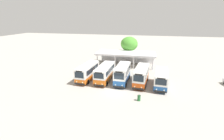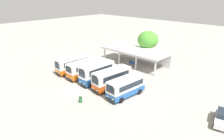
{
  "view_description": "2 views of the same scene",
  "coord_description": "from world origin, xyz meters",
  "px_view_note": "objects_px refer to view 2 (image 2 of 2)",
  "views": [
    {
      "loc": [
        5.16,
        -25.63,
        12.29
      ],
      "look_at": [
        -1.74,
        5.14,
        2.02
      ],
      "focal_mm": 26.33,
      "sensor_mm": 36.0,
      "label": 1
    },
    {
      "loc": [
        25.46,
        -18.13,
        15.1
      ],
      "look_at": [
        1.6,
        6.66,
        1.8
      ],
      "focal_mm": 32.03,
      "sensor_mm": 36.0,
      "label": 2
    }
  ],
  "objects_px": {
    "waiting_chair_middle_seat": "(134,63)",
    "city_bus_fourth_amber": "(112,78)",
    "city_bus_nearest_orange": "(74,64)",
    "waiting_chair_fourth_seat": "(135,64)",
    "city_bus_middle_cream": "(97,72)",
    "waiting_chair_end_by_column": "(130,62)",
    "city_bus_second_in_row": "(86,68)",
    "city_bus_fifth_blue": "(126,86)",
    "waiting_chair_second_from_end": "(132,62)",
    "parked_car_flank": "(223,118)",
    "litter_bin_apron": "(81,100)"
  },
  "relations": [
    {
      "from": "city_bus_nearest_orange",
      "to": "litter_bin_apron",
      "type": "height_order",
      "value": "city_bus_nearest_orange"
    },
    {
      "from": "city_bus_middle_cream",
      "to": "waiting_chair_fourth_seat",
      "type": "height_order",
      "value": "city_bus_middle_cream"
    },
    {
      "from": "city_bus_second_in_row",
      "to": "waiting_chair_middle_seat",
      "type": "relative_size",
      "value": 9.1
    },
    {
      "from": "city_bus_second_in_row",
      "to": "waiting_chair_middle_seat",
      "type": "distance_m",
      "value": 11.7
    },
    {
      "from": "city_bus_fourth_amber",
      "to": "waiting_chair_middle_seat",
      "type": "relative_size",
      "value": 8.45
    },
    {
      "from": "waiting_chair_end_by_column",
      "to": "waiting_chair_second_from_end",
      "type": "distance_m",
      "value": 0.55
    },
    {
      "from": "city_bus_middle_cream",
      "to": "waiting_chair_second_from_end",
      "type": "relative_size",
      "value": 7.96
    },
    {
      "from": "city_bus_fifth_blue",
      "to": "litter_bin_apron",
      "type": "distance_m",
      "value": 7.17
    },
    {
      "from": "city_bus_fifth_blue",
      "to": "waiting_chair_middle_seat",
      "type": "height_order",
      "value": "city_bus_fifth_blue"
    },
    {
      "from": "waiting_chair_second_from_end",
      "to": "city_bus_fifth_blue",
      "type": "bearing_deg",
      "value": -54.96
    },
    {
      "from": "city_bus_second_in_row",
      "to": "city_bus_fourth_amber",
      "type": "bearing_deg",
      "value": -1.77
    },
    {
      "from": "waiting_chair_end_by_column",
      "to": "litter_bin_apron",
      "type": "bearing_deg",
      "value": -73.06
    },
    {
      "from": "waiting_chair_end_by_column",
      "to": "litter_bin_apron",
      "type": "distance_m",
      "value": 19.06
    },
    {
      "from": "city_bus_nearest_orange",
      "to": "waiting_chair_fourth_seat",
      "type": "distance_m",
      "value": 13.35
    },
    {
      "from": "waiting_chair_end_by_column",
      "to": "waiting_chair_fourth_seat",
      "type": "xyz_separation_m",
      "value": [
        1.66,
        -0.07,
        0.0
      ]
    },
    {
      "from": "waiting_chair_end_by_column",
      "to": "waiting_chair_fourth_seat",
      "type": "distance_m",
      "value": 1.66
    },
    {
      "from": "parked_car_flank",
      "to": "city_bus_second_in_row",
      "type": "bearing_deg",
      "value": -175.06
    },
    {
      "from": "litter_bin_apron",
      "to": "city_bus_fourth_amber",
      "type": "bearing_deg",
      "value": 90.71
    },
    {
      "from": "parked_car_flank",
      "to": "waiting_chair_fourth_seat",
      "type": "bearing_deg",
      "value": 156.0
    },
    {
      "from": "city_bus_nearest_orange",
      "to": "city_bus_fourth_amber",
      "type": "height_order",
      "value": "city_bus_fourth_amber"
    },
    {
      "from": "city_bus_fifth_blue",
      "to": "waiting_chair_second_from_end",
      "type": "xyz_separation_m",
      "value": [
        -8.49,
        12.11,
        -1.16
      ]
    },
    {
      "from": "city_bus_middle_cream",
      "to": "waiting_chair_second_from_end",
      "type": "height_order",
      "value": "city_bus_middle_cream"
    },
    {
      "from": "waiting_chair_second_from_end",
      "to": "litter_bin_apron",
      "type": "xyz_separation_m",
      "value": [
        5.0,
        -18.25,
        -0.07
      ]
    },
    {
      "from": "waiting_chair_second_from_end",
      "to": "waiting_chair_end_by_column",
      "type": "bearing_deg",
      "value": -178.01
    },
    {
      "from": "parked_car_flank",
      "to": "waiting_chair_second_from_end",
      "type": "height_order",
      "value": "parked_car_flank"
    },
    {
      "from": "parked_car_flank",
      "to": "waiting_chair_middle_seat",
      "type": "relative_size",
      "value": 5.24
    },
    {
      "from": "waiting_chair_second_from_end",
      "to": "waiting_chair_fourth_seat",
      "type": "distance_m",
      "value": 1.11
    },
    {
      "from": "city_bus_second_in_row",
      "to": "litter_bin_apron",
      "type": "height_order",
      "value": "city_bus_second_in_row"
    },
    {
      "from": "city_bus_nearest_orange",
      "to": "waiting_chair_middle_seat",
      "type": "bearing_deg",
      "value": 60.88
    },
    {
      "from": "city_bus_nearest_orange",
      "to": "waiting_chair_end_by_column",
      "type": "relative_size",
      "value": 8.96
    },
    {
      "from": "waiting_chair_middle_seat",
      "to": "city_bus_fourth_amber",
      "type": "bearing_deg",
      "value": -69.25
    },
    {
      "from": "waiting_chair_end_by_column",
      "to": "litter_bin_apron",
      "type": "xyz_separation_m",
      "value": [
        5.55,
        -18.23,
        -0.07
      ]
    },
    {
      "from": "waiting_chair_middle_seat",
      "to": "waiting_chair_fourth_seat",
      "type": "xyz_separation_m",
      "value": [
        0.55,
        -0.07,
        0.0
      ]
    },
    {
      "from": "city_bus_middle_cream",
      "to": "litter_bin_apron",
      "type": "distance_m",
      "value": 7.69
    },
    {
      "from": "city_bus_nearest_orange",
      "to": "city_bus_second_in_row",
      "type": "bearing_deg",
      "value": 2.15
    },
    {
      "from": "city_bus_fourth_amber",
      "to": "litter_bin_apron",
      "type": "height_order",
      "value": "city_bus_fourth_amber"
    },
    {
      "from": "city_bus_fifth_blue",
      "to": "parked_car_flank",
      "type": "height_order",
      "value": "city_bus_fifth_blue"
    },
    {
      "from": "waiting_chair_middle_seat",
      "to": "city_bus_middle_cream",
      "type": "bearing_deg",
      "value": -86.12
    },
    {
      "from": "city_bus_second_in_row",
      "to": "waiting_chair_end_by_column",
      "type": "distance_m",
      "value": 11.49
    },
    {
      "from": "city_bus_second_in_row",
      "to": "parked_car_flank",
      "type": "bearing_deg",
      "value": 4.94
    },
    {
      "from": "city_bus_nearest_orange",
      "to": "city_bus_fifth_blue",
      "type": "height_order",
      "value": "city_bus_nearest_orange"
    },
    {
      "from": "waiting_chair_middle_seat",
      "to": "city_bus_second_in_row",
      "type": "bearing_deg",
      "value": -103.87
    },
    {
      "from": "waiting_chair_end_by_column",
      "to": "city_bus_second_in_row",
      "type": "bearing_deg",
      "value": -98.47
    },
    {
      "from": "city_bus_middle_cream",
      "to": "waiting_chair_end_by_column",
      "type": "xyz_separation_m",
      "value": [
        -1.89,
        11.63,
        -1.4
      ]
    },
    {
      "from": "waiting_chair_second_from_end",
      "to": "city_bus_middle_cream",
      "type": "bearing_deg",
      "value": -83.43
    },
    {
      "from": "city_bus_fourth_amber",
      "to": "city_bus_nearest_orange",
      "type": "bearing_deg",
      "value": 179.54
    },
    {
      "from": "city_bus_middle_cream",
      "to": "city_bus_second_in_row",
      "type": "bearing_deg",
      "value": 174.64
    },
    {
      "from": "waiting_chair_middle_seat",
      "to": "waiting_chair_fourth_seat",
      "type": "bearing_deg",
      "value": -7.55
    },
    {
      "from": "city_bus_middle_cream",
      "to": "city_bus_nearest_orange",
      "type": "bearing_deg",
      "value": 178.39
    },
    {
      "from": "city_bus_fourth_amber",
      "to": "city_bus_fifth_blue",
      "type": "bearing_deg",
      "value": -9.15
    }
  ]
}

